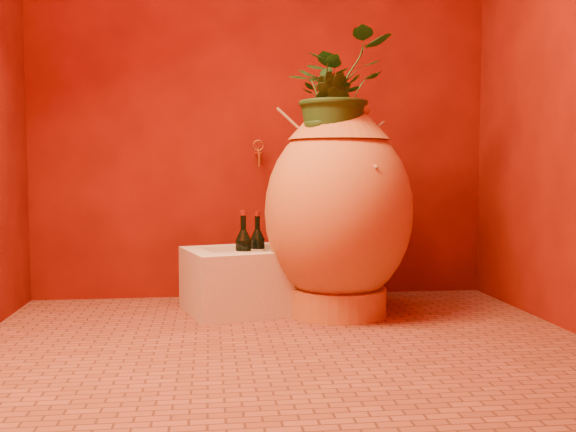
{
  "coord_description": "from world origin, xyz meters",
  "views": [
    {
      "loc": [
        -0.3,
        -2.54,
        0.69
      ],
      "look_at": [
        0.06,
        0.35,
        0.49
      ],
      "focal_mm": 40.0,
      "sensor_mm": 36.0,
      "label": 1
    }
  ],
  "objects": [
    {
      "name": "wine_bottle_a",
      "position": [
        -0.13,
        0.57,
        0.29
      ],
      "size": [
        0.08,
        0.08,
        0.33
      ],
      "color": "black",
      "rests_on": "stone_basin"
    },
    {
      "name": "plant_main",
      "position": [
        0.3,
        0.45,
        1.06
      ],
      "size": [
        0.65,
        0.63,
        0.55
      ],
      "primitive_type": "imported",
      "rotation": [
        0.0,
        0.0,
        0.59
      ],
      "color": "#1E4619",
      "rests_on": "amphora"
    },
    {
      "name": "amphora",
      "position": [
        0.32,
        0.47,
        0.5
      ],
      "size": [
        0.94,
        0.94,
        1.01
      ],
      "rotation": [
        0.0,
        0.0,
        -0.43
      ],
      "color": "#BB6734",
      "rests_on": "floor"
    },
    {
      "name": "plant_side",
      "position": [
        0.25,
        0.39,
        0.95
      ],
      "size": [
        0.27,
        0.24,
        0.39
      ],
      "primitive_type": "imported",
      "rotation": [
        0.0,
        0.0,
        -0.41
      ],
      "color": "#1E4619",
      "rests_on": "amphora"
    },
    {
      "name": "stone_basin",
      "position": [
        -0.07,
        0.62,
        0.15
      ],
      "size": [
        0.77,
        0.63,
        0.31
      ],
      "rotation": [
        0.0,
        0.0,
        0.28
      ],
      "color": "beige",
      "rests_on": "floor"
    },
    {
      "name": "floor",
      "position": [
        0.0,
        0.0,
        0.0
      ],
      "size": [
        2.5,
        2.5,
        0.0
      ],
      "primitive_type": "plane",
      "color": "brown",
      "rests_on": "ground"
    },
    {
      "name": "wall_tap",
      "position": [
        -0.03,
        0.92,
        0.8
      ],
      "size": [
        0.06,
        0.13,
        0.15
      ],
      "color": "#A86A26",
      "rests_on": "wall_back"
    },
    {
      "name": "wine_bottle_b",
      "position": [
        -0.05,
        0.69,
        0.29
      ],
      "size": [
        0.08,
        0.08,
        0.32
      ],
      "color": "black",
      "rests_on": "stone_basin"
    },
    {
      "name": "wine_bottle_c",
      "position": [
        0.11,
        0.69,
        0.28
      ],
      "size": [
        0.07,
        0.07,
        0.3
      ],
      "color": "black",
      "rests_on": "stone_basin"
    },
    {
      "name": "wall_back",
      "position": [
        0.0,
        1.0,
        1.25
      ],
      "size": [
        2.5,
        0.02,
        2.5
      ],
      "primitive_type": "cube",
      "color": "#540C04",
      "rests_on": "ground"
    }
  ]
}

